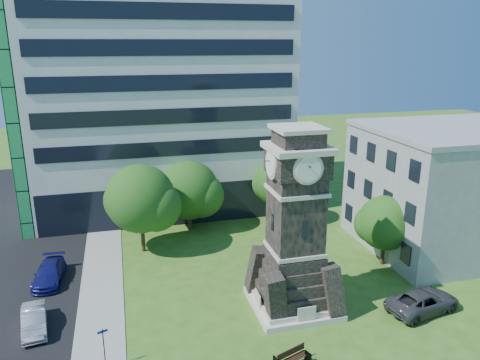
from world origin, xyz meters
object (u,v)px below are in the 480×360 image
object	(u,v)px
car_street_north	(49,273)
car_east_lot	(423,301)
street_sign	(104,343)
park_bench	(292,358)
car_street_mid	(34,320)
clock_tower	(295,233)

from	to	relation	value
car_street_north	car_east_lot	distance (m)	26.47
car_street_north	street_sign	xyz separation A→B (m)	(4.13, -10.86, 0.79)
park_bench	car_east_lot	bearing A→B (deg)	-4.66
car_street_mid	car_street_north	distance (m)	6.21
street_sign	car_street_mid	bearing A→B (deg)	112.54
car_street_mid	car_east_lot	distance (m)	24.82
clock_tower	car_street_mid	distance (m)	17.08
car_street_mid	park_bench	xyz separation A→B (m)	(14.15, -7.21, -0.12)
car_street_mid	car_east_lot	world-z (taller)	car_east_lot
clock_tower	car_street_mid	size ratio (longest dim) A/B	3.07
clock_tower	street_sign	size ratio (longest dim) A/B	5.21
clock_tower	car_street_north	world-z (taller)	clock_tower
park_bench	street_sign	distance (m)	10.25
street_sign	car_east_lot	bearing A→B (deg)	-18.88
clock_tower	car_street_mid	bearing A→B (deg)	174.85
clock_tower	car_street_mid	xyz separation A→B (m)	(-16.38, 1.48, -4.62)
clock_tower	street_sign	bearing A→B (deg)	-165.31
car_street_north	clock_tower	bearing A→B (deg)	-21.31
clock_tower	car_east_lot	size ratio (longest dim) A/B	2.37
car_east_lot	park_bench	size ratio (longest dim) A/B	2.63
car_east_lot	park_bench	distance (m)	10.73
car_east_lot	street_sign	xyz separation A→B (m)	(-20.19, -0.40, 0.75)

